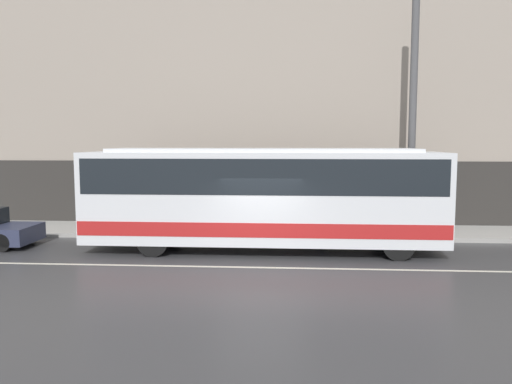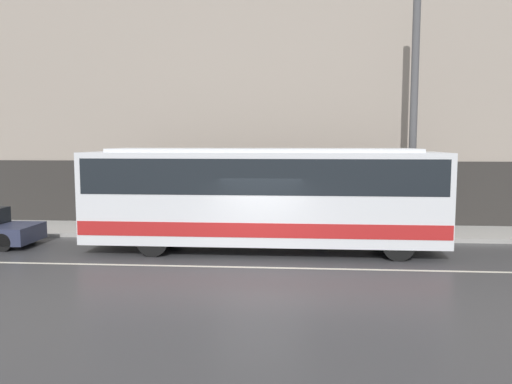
# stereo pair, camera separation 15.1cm
# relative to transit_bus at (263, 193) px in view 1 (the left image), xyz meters

# --- Properties ---
(ground_plane) EXTENTS (60.00, 60.00, 0.00)m
(ground_plane) POSITION_rel_transit_bus_xyz_m (0.01, -2.27, -1.91)
(ground_plane) COLOR #38383A
(sidewalk) EXTENTS (60.00, 2.89, 0.17)m
(sidewalk) POSITION_rel_transit_bus_xyz_m (0.01, 3.18, -1.83)
(sidewalk) COLOR #A09E99
(sidewalk) RESTS_ON ground_plane
(building_facade) EXTENTS (60.00, 0.35, 13.61)m
(building_facade) POSITION_rel_transit_bus_xyz_m (0.01, 4.77, 4.68)
(building_facade) COLOR gray
(building_facade) RESTS_ON ground_plane
(lane_stripe) EXTENTS (54.00, 0.14, 0.01)m
(lane_stripe) POSITION_rel_transit_bus_xyz_m (0.01, -2.27, -1.91)
(lane_stripe) COLOR beige
(lane_stripe) RESTS_ON ground_plane
(transit_bus) EXTENTS (11.62, 2.54, 3.39)m
(transit_bus) POSITION_rel_transit_bus_xyz_m (0.00, 0.00, 0.00)
(transit_bus) COLOR silver
(transit_bus) RESTS_ON ground_plane
(utility_pole_near) EXTENTS (0.27, 0.27, 8.70)m
(utility_pole_near) POSITION_rel_transit_bus_xyz_m (5.38, 2.58, 2.60)
(utility_pole_near) COLOR #4C4C4F
(utility_pole_near) RESTS_ON sidewalk
(pedestrian_waiting) EXTENTS (0.36, 0.36, 1.51)m
(pedestrian_waiting) POSITION_rel_transit_bus_xyz_m (2.06, 2.47, -1.05)
(pedestrian_waiting) COLOR navy
(pedestrian_waiting) RESTS_ON sidewalk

